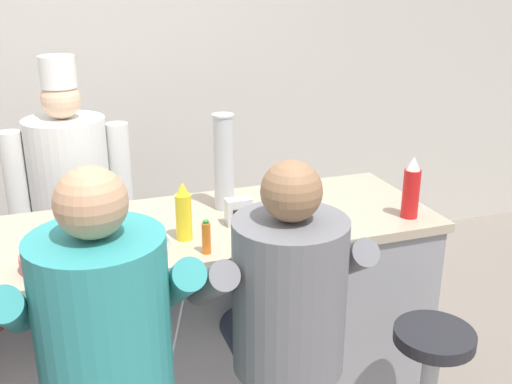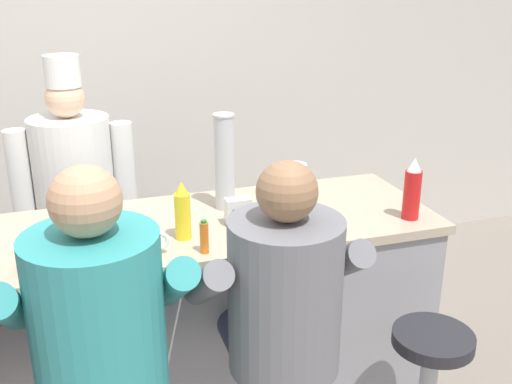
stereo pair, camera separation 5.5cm
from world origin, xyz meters
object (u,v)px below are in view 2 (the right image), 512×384
(mustard_bottle_yellow, at_px, (183,212))
(breakfast_plate, at_px, (105,237))
(ketchup_bottle_red, at_px, (412,191))
(cup_stack_steel, at_px, (224,162))
(diner_seated_teal, at_px, (99,328))
(water_pitcher_clear, at_px, (294,184))
(cereal_bowl, at_px, (41,260))
(coffee_mug_white, at_px, (144,244))
(diner_seated_grey, at_px, (281,303))
(cook_in_whites_near, at_px, (76,196))
(napkin_dispenser_chrome, at_px, (238,211))
(hot_sauce_bottle_orange, at_px, (204,237))

(mustard_bottle_yellow, xyz_separation_m, breakfast_plate, (-0.29, 0.07, -0.10))
(ketchup_bottle_red, xyz_separation_m, mustard_bottle_yellow, (-0.95, 0.09, -0.02))
(ketchup_bottle_red, distance_m, mustard_bottle_yellow, 0.95)
(cup_stack_steel, height_order, diner_seated_teal, diner_seated_teal)
(water_pitcher_clear, distance_m, cereal_bowl, 1.11)
(coffee_mug_white, xyz_separation_m, diner_seated_grey, (0.41, -0.34, -0.13))
(cook_in_whites_near, bearing_deg, coffee_mug_white, -78.77)
(water_pitcher_clear, bearing_deg, cup_stack_steel, 172.93)
(coffee_mug_white, relative_size, cook_in_whites_near, 0.09)
(water_pitcher_clear, distance_m, diner_seated_teal, 1.14)
(mustard_bottle_yellow, relative_size, water_pitcher_clear, 1.27)
(napkin_dispenser_chrome, bearing_deg, cup_stack_steel, 91.24)
(napkin_dispenser_chrome, distance_m, cook_in_whites_near, 1.11)
(hot_sauce_bottle_orange, distance_m, cook_in_whites_near, 1.22)
(coffee_mug_white, xyz_separation_m, napkin_dispenser_chrome, (0.41, 0.18, 0.01))
(diner_seated_teal, bearing_deg, cereal_bowl, 114.08)
(water_pitcher_clear, relative_size, coffee_mug_white, 1.25)
(mustard_bottle_yellow, bearing_deg, cook_in_whites_near, 111.39)
(cereal_bowl, bearing_deg, breakfast_plate, 34.80)
(mustard_bottle_yellow, relative_size, hot_sauce_bottle_orange, 1.79)
(diner_seated_teal, height_order, cook_in_whites_near, cook_in_whites_near)
(cereal_bowl, relative_size, cup_stack_steel, 0.36)
(water_pitcher_clear, height_order, coffee_mug_white, water_pitcher_clear)
(mustard_bottle_yellow, height_order, cup_stack_steel, cup_stack_steel)
(cup_stack_steel, relative_size, diner_seated_teal, 0.28)
(cup_stack_steel, xyz_separation_m, diner_seated_grey, (0.00, -0.71, -0.29))
(cup_stack_steel, bearing_deg, cook_in_whites_near, 130.87)
(mustard_bottle_yellow, bearing_deg, breakfast_plate, 165.78)
(cup_stack_steel, bearing_deg, coffee_mug_white, -137.29)
(ketchup_bottle_red, bearing_deg, cereal_bowl, 179.75)
(diner_seated_teal, bearing_deg, diner_seated_grey, -0.23)
(coffee_mug_white, bearing_deg, breakfast_plate, 123.71)
(mustard_bottle_yellow, xyz_separation_m, cereal_bowl, (-0.52, -0.09, -0.08))
(hot_sauce_bottle_orange, xyz_separation_m, diner_seated_grey, (0.19, -0.30, -0.14))
(ketchup_bottle_red, distance_m, cereal_bowl, 1.47)
(cereal_bowl, height_order, cook_in_whites_near, cook_in_whites_near)
(ketchup_bottle_red, height_order, hot_sauce_bottle_orange, ketchup_bottle_red)
(breakfast_plate, relative_size, diner_seated_grey, 0.16)
(ketchup_bottle_red, distance_m, cook_in_whites_near, 1.72)
(water_pitcher_clear, height_order, diner_seated_grey, diner_seated_grey)
(cereal_bowl, distance_m, coffee_mug_white, 0.36)
(cereal_bowl, bearing_deg, cup_stack_steel, 24.51)
(mustard_bottle_yellow, height_order, diner_seated_teal, diner_seated_teal)
(breakfast_plate, distance_m, cereal_bowl, 0.28)
(water_pitcher_clear, xyz_separation_m, cup_stack_steel, (-0.31, 0.04, 0.12))
(ketchup_bottle_red, distance_m, diner_seated_grey, 0.82)
(hot_sauce_bottle_orange, bearing_deg, breakfast_plate, 146.64)
(water_pitcher_clear, xyz_separation_m, coffee_mug_white, (-0.71, -0.33, -0.04))
(breakfast_plate, distance_m, diner_seated_grey, 0.75)
(ketchup_bottle_red, distance_m, napkin_dispenser_chrome, 0.73)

